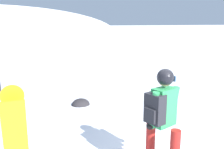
# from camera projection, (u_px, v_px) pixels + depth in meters

# --- Properties ---
(snowboarder_main) EXTENTS (0.76, 1.76, 1.71)m
(snowboarder_main) POSITION_uv_depth(u_px,v_px,m) (162.00, 121.00, 3.67)
(snowboarder_main) COLOR blue
(snowboarder_main) RESTS_ON ground
(rock_mid) EXTENTS (0.54, 0.46, 0.37)m
(rock_mid) POSITION_uv_depth(u_px,v_px,m) (81.00, 105.00, 7.14)
(rock_mid) COLOR #282628
(rock_mid) RESTS_ON ground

